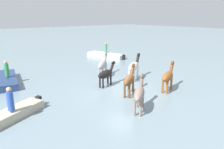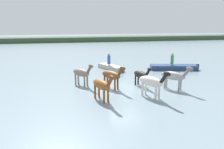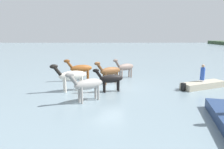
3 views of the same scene
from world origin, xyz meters
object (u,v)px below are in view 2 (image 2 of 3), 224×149
Objects in this scene: horse_gray_outer at (112,75)px; horse_chestnut_trailing at (152,82)px; horse_rear_stallion at (174,76)px; person_watcher_seated at (109,59)px; person_helmsman_aft at (172,59)px; horse_lead at (82,73)px; horse_dark_mare at (102,85)px; horse_mid_herd at (141,75)px; boat_launch_far at (111,68)px; boat_dinghy_port at (174,68)px.

horse_gray_outer is 0.91× the size of horse_chestnut_trailing.
horse_rear_stallion reaches higher than person_watcher_seated.
horse_gray_outer is 1.87× the size of person_helmsman_aft.
person_watcher_seated is (-0.93, 9.62, 0.01)m from horse_chestnut_trailing.
horse_lead reaches higher than person_helmsman_aft.
horse_mid_herd is (3.54, 2.56, -0.11)m from horse_dark_mare.
horse_chestnut_trailing reaches higher than horse_lead.
horse_mid_herd is 2.71m from horse_chestnut_trailing.
horse_gray_outer is at bearing -99.80° from person_watcher_seated.
boat_launch_far is (3.56, 5.53, -0.85)m from horse_lead.
horse_dark_mare is 9.84m from boat_launch_far.
horse_gray_outer is at bearing -145.00° from person_helmsman_aft.
boat_dinghy_port is (5.78, 8.04, -0.92)m from horse_chestnut_trailing.
horse_lead is 0.57× the size of boat_launch_far.
boat_launch_far is 0.98m from person_watcher_seated.
boat_dinghy_port is 1.00m from person_helmsman_aft.
person_watcher_seated reaches higher than boat_dinghy_port.
horse_chestnut_trailing reaches higher than horse_gray_outer.
boat_dinghy_port is at bearing 75.99° from horse_lead.
person_helmsman_aft reaches higher than person_watcher_seated.
horse_dark_mare is at bearing -138.29° from person_helmsman_aft.
boat_launch_far is 3.12× the size of person_watcher_seated.
horse_gray_outer is at bearing -105.35° from horse_mid_herd.
horse_rear_stallion is 7.40m from person_helmsman_aft.
person_helmsman_aft is (3.22, 6.66, 0.10)m from horse_rear_stallion.
horse_chestnut_trailing is at bearing -21.12° from horse_mid_herd.
horse_gray_outer is 4.62m from horse_rear_stallion.
horse_rear_stallion is 2.48m from horse_mid_herd.
horse_mid_herd is at bearing 58.85° from horse_gray_outer.
boat_launch_far is (-3.01, 8.22, -0.89)m from horse_rear_stallion.
horse_lead is at bearing -155.23° from horse_gray_outer.
horse_chestnut_trailing is at bearing 6.59° from horse_gray_outer.
person_helmsman_aft is at bearing -127.48° from boat_launch_far.
person_watcher_seated is (-0.22, 0.04, 0.95)m from boat_launch_far.
horse_mid_herd is at bearing 57.45° from boat_dinghy_port.
horse_gray_outer reaches higher than horse_lead.
horse_lead reaches higher than horse_mid_herd.
horse_dark_mare is 2.00× the size of person_watcher_seated.
horse_rear_stallion reaches higher than horse_gray_outer.
person_helmsman_aft is (-0.25, -0.02, 0.97)m from boat_dinghy_port.
horse_mid_herd is (-2.08, 1.34, -0.12)m from horse_rear_stallion.
boat_launch_far is at bearing -10.55° from person_watcher_seated.
boat_dinghy_port is at bearing -13.24° from person_watcher_seated.
horse_rear_stallion is at bearing 94.45° from horse_chestnut_trailing.
boat_launch_far is (1.42, 6.92, -0.87)m from horse_gray_outer.
boat_launch_far is at bearing 171.39° from horse_mid_herd.
horse_rear_stallion is 1.82× the size of person_watcher_seated.
horse_rear_stallion is at bearing 41.54° from horse_gray_outer.
horse_lead is at bearing 172.40° from horse_dark_mare.
horse_chestnut_trailing reaches higher than horse_rear_stallion.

